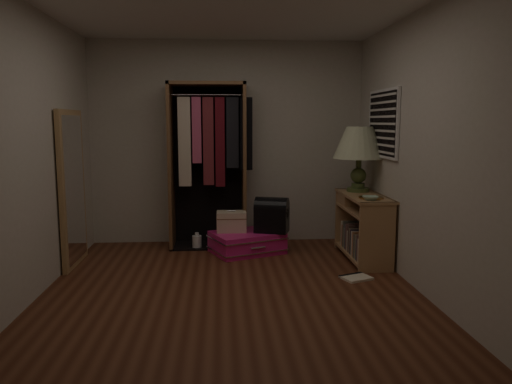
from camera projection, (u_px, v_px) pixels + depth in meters
ground at (231, 291)px, 4.68m from camera, size 4.00×4.00×0.00m
room_walls at (238, 130)px, 4.51m from camera, size 3.52×4.02×2.60m
console_bookshelf at (362, 225)px, 5.75m from camera, size 0.42×1.12×0.75m
open_wardrobe at (210, 151)px, 6.24m from camera, size 1.03×0.50×2.05m
floor_mirror at (72, 189)px, 5.42m from camera, size 0.06×0.80×1.70m
pink_suitcase at (247, 242)px, 6.03m from camera, size 0.99×0.87×0.25m
train_case at (231, 221)px, 6.04m from camera, size 0.36×0.25×0.26m
black_bag at (272, 214)px, 5.99m from camera, size 0.45×0.36×0.43m
table_lamp at (359, 144)px, 5.86m from camera, size 0.73×0.73×0.77m
brass_tray at (371, 197)px, 5.41m from camera, size 0.31×0.31×0.02m
ceramic_bowl at (370, 198)px, 5.27m from camera, size 0.19×0.19×0.04m
white_jug at (197, 242)px, 6.22m from camera, size 0.15×0.15×0.20m
floor_book at (355, 277)px, 5.04m from camera, size 0.34×0.31×0.03m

